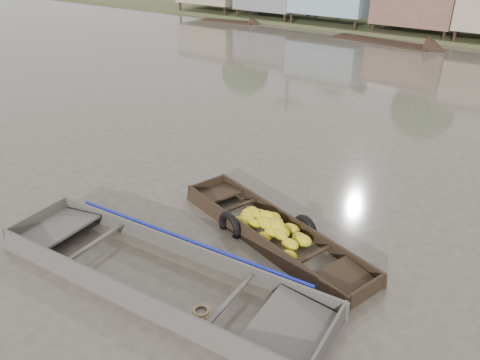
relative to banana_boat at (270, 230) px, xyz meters
The scene contains 3 objects.
ground 1.82m from the banana_boat, 163.67° to the right, with size 120.00×120.00×0.00m, color #494338.
banana_boat is the anchor object (origin of this frame).
viewer_boat 3.07m from the banana_boat, 110.34° to the right, with size 8.21×2.77×0.65m.
Camera 1 is at (6.90, -7.90, 6.80)m, focal length 35.00 mm.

